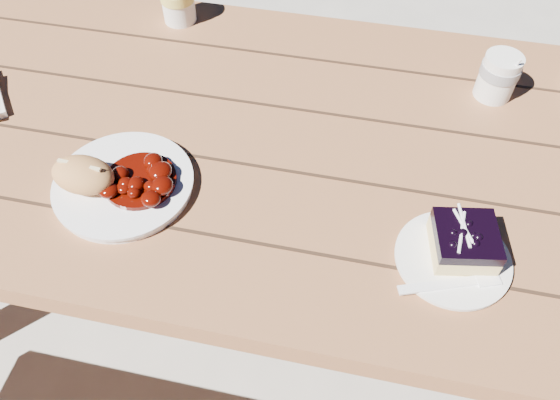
% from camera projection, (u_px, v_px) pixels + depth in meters
% --- Properties ---
extents(ground, '(60.00, 60.00, 0.00)m').
position_uv_depth(ground, '(268.00, 315.00, 1.61)').
color(ground, '#A5A095').
rests_on(ground, ground).
extents(picnic_table, '(2.00, 1.55, 0.75)m').
position_uv_depth(picnic_table, '(264.00, 189.00, 1.15)').
color(picnic_table, brown).
rests_on(picnic_table, ground).
extents(main_plate, '(0.23, 0.23, 0.02)m').
position_uv_depth(main_plate, '(124.00, 185.00, 0.93)').
color(main_plate, white).
rests_on(main_plate, picnic_table).
extents(goulash_stew, '(0.12, 0.12, 0.04)m').
position_uv_depth(goulash_stew, '(138.00, 175.00, 0.91)').
color(goulash_stew, '#470902').
rests_on(goulash_stew, main_plate).
extents(bread_roll, '(0.11, 0.08, 0.06)m').
position_uv_depth(bread_roll, '(83.00, 175.00, 0.90)').
color(bread_roll, tan).
rests_on(bread_roll, main_plate).
extents(dessert_plate, '(0.17, 0.17, 0.01)m').
position_uv_depth(dessert_plate, '(452.00, 259.00, 0.84)').
color(dessert_plate, white).
rests_on(dessert_plate, picnic_table).
extents(blueberry_cake, '(0.11, 0.11, 0.05)m').
position_uv_depth(blueberry_cake, '(464.00, 241.00, 0.83)').
color(blueberry_cake, '#F1D483').
rests_on(blueberry_cake, dessert_plate).
extents(fork_dessert, '(0.16, 0.08, 0.00)m').
position_uv_depth(fork_dessert, '(439.00, 285.00, 0.81)').
color(fork_dessert, white).
rests_on(fork_dessert, dessert_plate).
extents(coffee_cup, '(0.07, 0.07, 0.09)m').
position_uv_depth(coffee_cup, '(498.00, 76.00, 1.05)').
color(coffee_cup, white).
rests_on(coffee_cup, picnic_table).
extents(second_cup, '(0.07, 0.07, 0.09)m').
position_uv_depth(second_cup, '(178.00, 2.00, 1.21)').
color(second_cup, white).
rests_on(second_cup, picnic_table).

